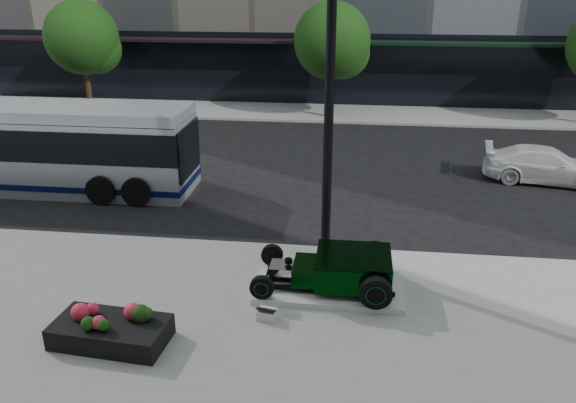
# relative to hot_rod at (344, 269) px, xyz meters

# --- Properties ---
(ground) EXTENTS (120.00, 120.00, 0.00)m
(ground) POSITION_rel_hot_rod_xyz_m (-2.20, 4.24, -0.70)
(ground) COLOR black
(ground) RESTS_ON ground
(sidewalk_far) EXTENTS (70.00, 4.00, 0.12)m
(sidewalk_far) POSITION_rel_hot_rod_xyz_m (-2.20, 18.24, -0.64)
(sidewalk_far) COLOR gray
(sidewalk_far) RESTS_ON ground
(street_trees) EXTENTS (29.80, 3.80, 5.70)m
(street_trees) POSITION_rel_hot_rod_xyz_m (-1.05, 17.31, 3.07)
(street_trees) COLOR black
(street_trees) RESTS_ON sidewalk_far
(display_plinth) EXTENTS (3.40, 1.80, 0.15)m
(display_plinth) POSITION_rel_hot_rod_xyz_m (-0.33, -0.00, -0.50)
(display_plinth) COLOR silver
(display_plinth) RESTS_ON sidewalk_near
(hot_rod) EXTENTS (3.22, 2.00, 0.81)m
(hot_rod) POSITION_rel_hot_rod_xyz_m (0.00, 0.00, 0.00)
(hot_rod) COLOR black
(hot_rod) RESTS_ON display_plinth
(info_plaque) EXTENTS (0.45, 0.37, 0.31)m
(info_plaque) POSITION_rel_hot_rod_xyz_m (-1.58, -1.36, -0.45)
(info_plaque) COLOR silver
(info_plaque) RESTS_ON sidewalk_near
(lamppost) EXTENTS (0.41, 0.41, 7.53)m
(lamppost) POSITION_rel_hot_rod_xyz_m (-0.52, 1.63, 2.90)
(lamppost) COLOR black
(lamppost) RESTS_ON sidewalk_near
(flower_planter) EXTENTS (2.36, 1.33, 0.74)m
(flower_planter) POSITION_rel_hot_rod_xyz_m (-4.56, -2.53, -0.31)
(flower_planter) COLOR black
(flower_planter) RESTS_ON sidewalk_near
(transit_bus) EXTENTS (12.12, 2.88, 2.92)m
(transit_bus) POSITION_rel_hot_rod_xyz_m (-11.36, 5.98, 0.79)
(transit_bus) COLOR #B2B7BD
(transit_bus) RESTS_ON ground
(white_sedan) EXTENTS (4.53, 2.43, 1.25)m
(white_sedan) POSITION_rel_hot_rod_xyz_m (7.00, 8.67, -0.07)
(white_sedan) COLOR white
(white_sedan) RESTS_ON ground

